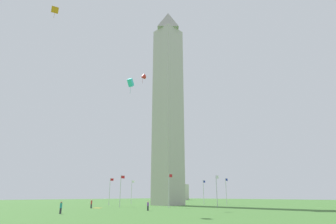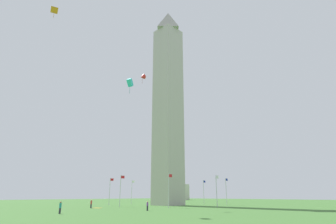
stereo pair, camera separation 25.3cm
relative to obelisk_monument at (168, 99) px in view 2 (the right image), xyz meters
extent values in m
plane|color=#3D6B2D|center=(0.00, 0.00, -30.21)|extent=(260.00, 260.00, 0.00)
cube|color=#B7B2A8|center=(0.00, 0.00, -3.63)|extent=(6.65, 6.65, 53.17)
pyramid|color=#A5A097|center=(0.00, 0.00, 26.58)|extent=(6.65, 6.65, 7.25)
cylinder|color=silver|center=(15.81, 0.00, -26.64)|extent=(0.14, 0.14, 7.15)
cube|color=#1E2D99|center=(16.36, 0.00, -23.51)|extent=(1.00, 0.03, 0.64)
cylinder|color=silver|center=(11.18, 11.18, -26.64)|extent=(0.14, 0.14, 7.15)
cube|color=white|center=(11.73, 11.18, -23.51)|extent=(1.00, 0.03, 0.64)
cylinder|color=silver|center=(0.00, 15.81, -26.64)|extent=(0.14, 0.14, 7.15)
cube|color=white|center=(0.55, 15.81, -23.51)|extent=(1.00, 0.03, 0.64)
cylinder|color=silver|center=(-11.18, 11.18, -26.64)|extent=(0.14, 0.14, 7.15)
cube|color=red|center=(-10.63, 11.18, -23.51)|extent=(1.00, 0.03, 0.64)
cylinder|color=silver|center=(-15.81, 0.00, -26.64)|extent=(0.14, 0.14, 7.15)
cube|color=red|center=(-15.26, 0.00, -23.51)|extent=(1.00, 0.03, 0.64)
cylinder|color=silver|center=(-11.18, -11.18, -26.64)|extent=(0.14, 0.14, 7.15)
cube|color=red|center=(-10.63, -11.18, -23.51)|extent=(1.00, 0.03, 0.64)
cylinder|color=silver|center=(0.00, -15.81, -26.64)|extent=(0.14, 0.14, 7.15)
cube|color=white|center=(0.55, -15.81, -23.51)|extent=(1.00, 0.03, 0.64)
cylinder|color=silver|center=(11.18, -11.18, -26.64)|extent=(0.14, 0.14, 7.15)
cube|color=#1E2D99|center=(11.73, -11.18, -23.51)|extent=(1.00, 0.03, 0.64)
cylinder|color=#2D2D38|center=(-23.31, -0.37, -29.81)|extent=(0.29, 0.29, 0.80)
cylinder|color=red|center=(-23.31, -0.37, -29.06)|extent=(0.32, 0.32, 0.70)
sphere|color=beige|center=(-23.31, -0.37, -28.59)|extent=(0.24, 0.24, 0.24)
cylinder|color=#2D2D38|center=(-21.49, -16.06, -29.81)|extent=(0.29, 0.29, 0.80)
cylinder|color=purple|center=(-21.49, -16.06, -29.13)|extent=(0.32, 0.32, 0.57)
sphere|color=tan|center=(-21.49, -16.06, -28.72)|extent=(0.24, 0.24, 0.24)
cylinder|color=#2D2D38|center=(-35.89, -13.12, -29.81)|extent=(0.29, 0.29, 0.80)
cylinder|color=teal|center=(-35.89, -13.12, -29.06)|extent=(0.32, 0.32, 0.69)
sphere|color=#936B4C|center=(-35.89, -13.12, -28.60)|extent=(0.24, 0.24, 0.24)
cone|color=red|center=(-15.59, -6.54, 0.08)|extent=(1.61, 1.28, 1.63)
cylinder|color=maroon|center=(-15.59, -6.54, -0.92)|extent=(0.04, 0.04, 1.50)
cube|color=orange|center=(-40.62, -13.09, 2.20)|extent=(1.34, 1.23, 0.66)
cylinder|color=#A75C15|center=(-40.62, -13.09, 1.31)|extent=(0.04, 0.04, 1.33)
cube|color=#33C6D1|center=(-27.94, -18.04, -8.61)|extent=(1.61, 1.27, 1.52)
cylinder|color=teal|center=(-27.94, -18.04, -9.81)|extent=(0.04, 0.04, 1.80)
cube|color=beige|center=(63.96, 60.59, -25.81)|extent=(19.06, 12.11, 8.80)
cube|color=orange|center=(-21.80, -0.39, -30.20)|extent=(1.98, 2.20, 0.01)
camera|label=1|loc=(-55.20, -53.87, -27.60)|focal=29.26mm
camera|label=2|loc=(-55.02, -54.06, -27.60)|focal=29.26mm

